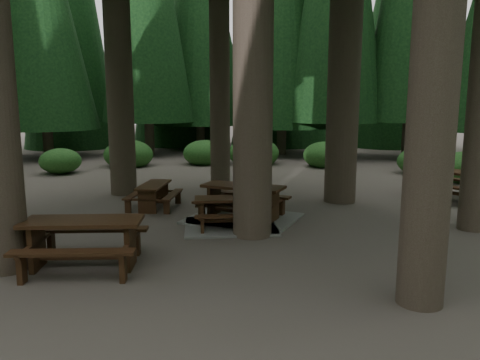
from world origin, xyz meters
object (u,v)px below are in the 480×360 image
(picnic_table_c, at_px, (243,207))
(picnic_table_d, at_px, (449,180))
(picnic_table_b, at_px, (154,192))
(picnic_table_a, at_px, (230,218))
(picnic_table_e, at_px, (83,236))

(picnic_table_c, bearing_deg, picnic_table_d, 45.34)
(picnic_table_b, xyz_separation_m, picnic_table_d, (7.90, 3.48, 0.13))
(picnic_table_a, distance_m, picnic_table_c, 0.79)
(picnic_table_b, distance_m, picnic_table_d, 8.63)
(picnic_table_a, distance_m, picnic_table_d, 7.16)
(picnic_table_a, xyz_separation_m, picnic_table_b, (-2.57, 1.29, 0.21))
(picnic_table_a, height_order, picnic_table_c, picnic_table_c)
(picnic_table_d, bearing_deg, picnic_table_a, -101.27)
(picnic_table_b, bearing_deg, picnic_table_c, -110.56)
(picnic_table_c, bearing_deg, picnic_table_e, -106.05)
(picnic_table_a, height_order, picnic_table_d, picnic_table_d)
(picnic_table_a, relative_size, picnic_table_c, 0.91)
(picnic_table_c, height_order, picnic_table_e, picnic_table_e)
(picnic_table_a, bearing_deg, picnic_table_c, 63.10)
(picnic_table_d, height_order, picnic_table_e, picnic_table_e)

